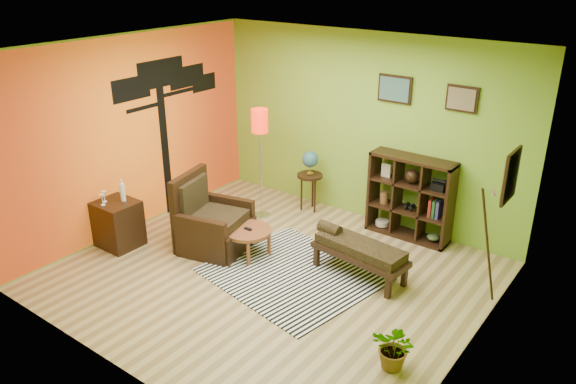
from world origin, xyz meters
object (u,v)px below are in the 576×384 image
Objects in this scene: globe_table at (310,166)px; potted_plant at (395,352)px; coffee_table at (248,233)px; floor_lamp at (260,131)px; cube_shelf at (411,198)px; bench at (358,249)px; armchair at (211,226)px; side_cabinet at (118,223)px.

potted_plant is at bearing -42.64° from globe_table.
floor_lamp is at bearing 121.06° from coffee_table.
cube_shelf is 1.39m from bench.
coffee_table is at bearing 161.71° from potted_plant.
globe_table reaches higher than bench.
armchair is at bearing -164.41° from bench.
side_cabinet is at bearing -152.54° from coffee_table.
armchair is at bearing -136.76° from cube_shelf.
side_cabinet is 0.81× the size of cube_shelf.
globe_table is at bearing 60.31° from side_cabinet.
floor_lamp is at bearing -125.20° from globe_table.
globe_table is 0.81× the size of cube_shelf.
coffee_table is at bearing 11.99° from armchair.
globe_table is (0.39, 1.82, 0.42)m from armchair.
potted_plant is at bearing -47.66° from bench.
globe_table is 0.76× the size of bench.
cube_shelf is at bearing 40.41° from side_cabinet.
armchair is 1.29m from side_cabinet.
armchair is at bearing 34.28° from side_cabinet.
floor_lamp reaches higher than globe_table.
bench reaches higher than coffee_table.
globe_table is 1.67m from cube_shelf.
armchair is at bearing -168.01° from coffee_table.
side_cabinet is at bearing 179.82° from potted_plant.
potted_plant is (3.24, -1.92, -1.19)m from floor_lamp.
cube_shelf is at bearing 87.69° from bench.
bench is (1.99, 0.56, 0.05)m from armchair.
armchair is 1.59m from floor_lamp.
bench is at bearing 15.59° from armchair.
bench is at bearing -16.73° from floor_lamp.
floor_lamp is at bearing 62.34° from side_cabinet.
cube_shelf is 2.92m from potted_plant.
potted_plant is at bearing -30.59° from floor_lamp.
coffee_table is 0.64× the size of globe_table.
coffee_table reaches higher than potted_plant.
globe_table is at bearing 137.36° from potted_plant.
bench is (1.43, 0.44, 0.04)m from coffee_table.
side_cabinet is at bearing -117.66° from floor_lamp.
bench is at bearing -92.31° from cube_shelf.
armchair is 0.87× the size of cube_shelf.
coffee_table is at bearing -163.02° from bench.
potted_plant is (1.13, -2.66, -0.41)m from cube_shelf.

